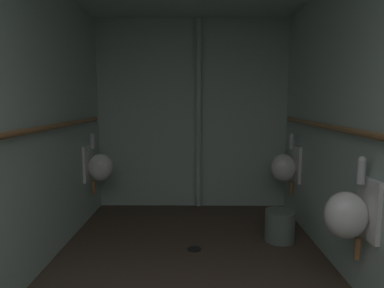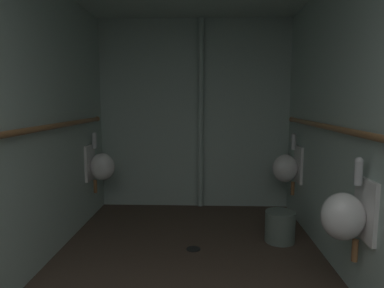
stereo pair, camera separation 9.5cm
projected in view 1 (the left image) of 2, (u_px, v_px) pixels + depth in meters
The scene contains 11 objects.
wall_left at pixel (3, 128), 2.37m from camera, with size 0.06×4.58×2.55m, color #AEC3B9.
wall_right at pixel (377, 128), 2.34m from camera, with size 0.06×4.58×2.55m, color #AEC3B9.
wall_back at pixel (192, 115), 4.59m from camera, with size 2.69×0.06×2.55m, color #AEC3B9.
urinal_left_mid at pixel (99, 166), 4.11m from camera, with size 0.32×0.30×0.76m.
urinal_right_mid at pixel (349, 214), 2.38m from camera, with size 0.32×0.30×0.76m.
urinal_right_far at pixel (285, 167), 4.08m from camera, with size 0.32×0.30×0.76m.
supply_pipe_left at pixel (17, 133), 2.39m from camera, with size 0.06×3.79×0.06m.
supply_pipe_right at pixel (365, 134), 2.33m from camera, with size 0.06×3.84×0.06m.
standpipe_back_wall at pixel (198, 115), 4.48m from camera, with size 0.07×0.07×2.50m, color #AEC3B9.
floor_drain at pixel (194, 249), 3.34m from camera, with size 0.14×0.14×0.01m, color black.
waste_bin at pixel (280, 226), 3.53m from camera, with size 0.31×0.31×0.32m, color slate.
Camera 1 is at (0.05, -0.12, 1.47)m, focal length 31.40 mm.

